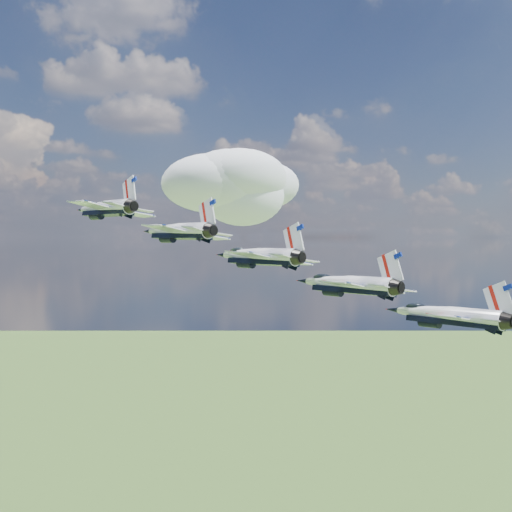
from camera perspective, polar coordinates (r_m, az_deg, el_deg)
name	(u,v)px	position (r m, az deg, el deg)	size (l,w,h in m)	color
cloud_far	(243,189)	(268.83, -1.16, 5.94)	(59.25, 46.56, 23.28)	white
jet_0	(104,208)	(96.52, -13.40, 4.15)	(11.73, 17.37, 5.19)	white
jet_1	(176,231)	(89.98, -7.13, 2.23)	(11.73, 17.37, 5.19)	white
jet_2	(256,256)	(84.79, 0.00, 0.00)	(11.73, 17.37, 5.19)	white
jet_3	(345,284)	(81.21, 7.90, -2.47)	(11.73, 17.37, 5.19)	white
jet_4	(444,315)	(79.45, 16.37, -5.05)	(11.73, 17.37, 5.19)	white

